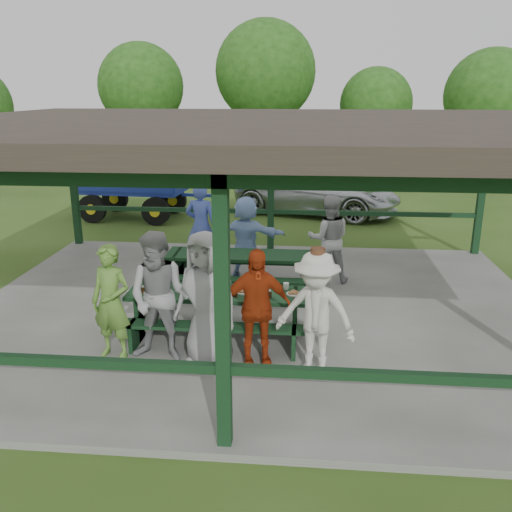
# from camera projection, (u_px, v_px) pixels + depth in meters

# --- Properties ---
(ground) EXTENTS (90.00, 90.00, 0.00)m
(ground) POSITION_uv_depth(u_px,v_px,m) (256.00, 313.00, 9.54)
(ground) COLOR #324F18
(ground) RESTS_ON ground
(concrete_slab) EXTENTS (10.00, 8.00, 0.10)m
(concrete_slab) POSITION_uv_depth(u_px,v_px,m) (256.00, 311.00, 9.53)
(concrete_slab) COLOR slate
(concrete_slab) RESTS_ON ground
(pavilion_structure) EXTENTS (10.60, 8.60, 3.24)m
(pavilion_structure) POSITION_uv_depth(u_px,v_px,m) (257.00, 130.00, 8.61)
(pavilion_structure) COLOR black
(pavilion_structure) RESTS_ON concrete_slab
(picnic_table_near) EXTENTS (2.71, 1.39, 0.75)m
(picnic_table_near) POSITION_uv_depth(u_px,v_px,m) (218.00, 308.00, 8.27)
(picnic_table_near) COLOR black
(picnic_table_near) RESTS_ON concrete_slab
(picnic_table_far) EXTENTS (2.80, 1.39, 0.75)m
(picnic_table_far) POSITION_uv_depth(u_px,v_px,m) (241.00, 267.00, 10.16)
(picnic_table_far) COLOR black
(picnic_table_far) RESTS_ON concrete_slab
(table_setting) EXTENTS (2.40, 0.45, 0.10)m
(table_setting) POSITION_uv_depth(u_px,v_px,m) (224.00, 289.00, 8.22)
(table_setting) COLOR white
(table_setting) RESTS_ON picnic_table_near
(contestant_green) EXTENTS (0.69, 0.54, 1.66)m
(contestant_green) POSITION_uv_depth(u_px,v_px,m) (111.00, 302.00, 7.57)
(contestant_green) COLOR #5E9034
(contestant_green) RESTS_ON concrete_slab
(contestant_grey_left) EXTENTS (0.97, 0.79, 1.86)m
(contestant_grey_left) POSITION_uv_depth(u_px,v_px,m) (160.00, 297.00, 7.48)
(contestant_grey_left) COLOR #939496
(contestant_grey_left) RESTS_ON concrete_slab
(contestant_grey_mid) EXTENTS (1.07, 0.87, 1.90)m
(contestant_grey_mid) POSITION_uv_depth(u_px,v_px,m) (206.00, 298.00, 7.39)
(contestant_grey_mid) COLOR gray
(contestant_grey_mid) RESTS_ON concrete_slab
(contestant_red) EXTENTS (1.05, 0.61, 1.67)m
(contestant_red) POSITION_uv_depth(u_px,v_px,m) (256.00, 308.00, 7.37)
(contestant_red) COLOR #A1300F
(contestant_red) RESTS_ON concrete_slab
(contestant_white_fedora) EXTENTS (1.24, 0.95, 1.75)m
(contestant_white_fedora) POSITION_uv_depth(u_px,v_px,m) (316.00, 313.00, 7.16)
(contestant_white_fedora) COLOR silver
(contestant_white_fedora) RESTS_ON concrete_slab
(spectator_lblue) EXTENTS (1.59, 0.67, 1.67)m
(spectator_lblue) POSITION_uv_depth(u_px,v_px,m) (246.00, 237.00, 10.94)
(spectator_lblue) COLOR #96B7E8
(spectator_lblue) RESTS_ON concrete_slab
(spectator_blue) EXTENTS (0.73, 0.54, 1.85)m
(spectator_blue) POSITION_uv_depth(u_px,v_px,m) (201.00, 226.00, 11.40)
(spectator_blue) COLOR #4457B2
(spectator_blue) RESTS_ON concrete_slab
(spectator_grey) EXTENTS (0.87, 0.69, 1.74)m
(spectator_grey) POSITION_uv_depth(u_px,v_px,m) (329.00, 239.00, 10.64)
(spectator_grey) COLOR #9B9B9D
(spectator_grey) RESTS_ON concrete_slab
(pickup_truck) EXTENTS (5.58, 3.82, 1.42)m
(pickup_truck) POSITION_uv_depth(u_px,v_px,m) (318.00, 191.00, 17.09)
(pickup_truck) COLOR silver
(pickup_truck) RESTS_ON ground
(farm_trailer) EXTENTS (4.22, 2.04, 1.47)m
(farm_trailer) POSITION_uv_depth(u_px,v_px,m) (134.00, 194.00, 16.45)
(farm_trailer) COLOR #1B2D99
(farm_trailer) RESTS_ON ground
(tree_far_left) EXTENTS (3.68, 3.68, 5.76)m
(tree_far_left) POSITION_uv_depth(u_px,v_px,m) (141.00, 86.00, 23.52)
(tree_far_left) COLOR #302213
(tree_far_left) RESTS_ON ground
(tree_left) EXTENTS (4.24, 4.24, 6.62)m
(tree_left) POSITION_uv_depth(u_px,v_px,m) (265.00, 72.00, 22.85)
(tree_left) COLOR #302213
(tree_left) RESTS_ON ground
(tree_mid) EXTENTS (3.01, 3.01, 4.70)m
(tree_mid) POSITION_uv_depth(u_px,v_px,m) (376.00, 104.00, 22.71)
(tree_mid) COLOR #302213
(tree_mid) RESTS_ON ground
(tree_right) EXTENTS (3.36, 3.36, 5.25)m
(tree_right) POSITION_uv_depth(u_px,v_px,m) (491.00, 96.00, 19.84)
(tree_right) COLOR #302213
(tree_right) RESTS_ON ground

